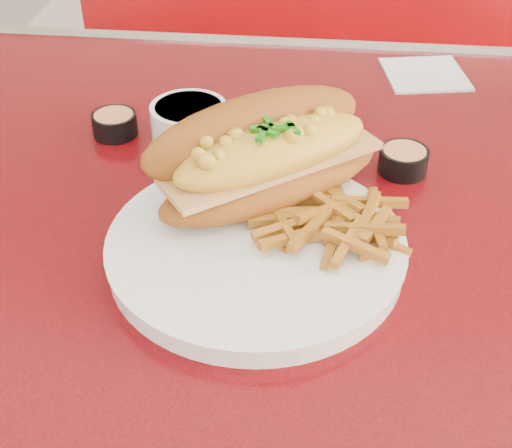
# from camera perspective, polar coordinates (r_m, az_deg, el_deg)

# --- Properties ---
(diner_table) EXTENTS (1.23, 0.83, 0.77)m
(diner_table) POSITION_cam_1_polar(r_m,az_deg,el_deg) (0.87, 5.51, -6.69)
(diner_table) COLOR #B80B14
(diner_table) RESTS_ON ground
(booth_bench_far) EXTENTS (1.20, 0.51, 0.90)m
(booth_bench_far) POSITION_cam_1_polar(r_m,az_deg,el_deg) (1.70, 5.72, 4.56)
(booth_bench_far) COLOR maroon
(booth_bench_far) RESTS_ON ground
(dinner_plate) EXTENTS (0.29, 0.29, 0.02)m
(dinner_plate) POSITION_cam_1_polar(r_m,az_deg,el_deg) (0.68, 0.00, -1.93)
(dinner_plate) COLOR white
(dinner_plate) RESTS_ON diner_table
(mac_hoagie) EXTENTS (0.27, 0.25, 0.11)m
(mac_hoagie) POSITION_cam_1_polar(r_m,az_deg,el_deg) (0.71, 0.80, 5.61)
(mac_hoagie) COLOR #985218
(mac_hoagie) RESTS_ON dinner_plate
(fries_pile) EXTENTS (0.12, 0.11, 0.03)m
(fries_pile) POSITION_cam_1_polar(r_m,az_deg,el_deg) (0.68, 5.73, 0.58)
(fries_pile) COLOR #C07A20
(fries_pile) RESTS_ON dinner_plate
(fork) EXTENTS (0.09, 0.14, 0.00)m
(fork) POSITION_cam_1_polar(r_m,az_deg,el_deg) (0.68, 5.23, -0.79)
(fork) COLOR #B8B8BC
(fork) RESTS_ON dinner_plate
(gravy_ramekin) EXTENTS (0.11, 0.11, 0.05)m
(gravy_ramekin) POSITION_cam_1_polar(r_m,az_deg,el_deg) (0.84, -5.34, 7.99)
(gravy_ramekin) COLOR white
(gravy_ramekin) RESTS_ON diner_table
(sauce_cup_left) EXTENTS (0.06, 0.06, 0.03)m
(sauce_cup_left) POSITION_cam_1_polar(r_m,az_deg,el_deg) (0.88, -11.25, 7.90)
(sauce_cup_left) COLOR black
(sauce_cup_left) RESTS_ON diner_table
(sauce_cup_right) EXTENTS (0.07, 0.07, 0.03)m
(sauce_cup_right) POSITION_cam_1_polar(r_m,az_deg,el_deg) (0.81, 11.72, 5.06)
(sauce_cup_right) COLOR black
(sauce_cup_right) RESTS_ON diner_table
(paper_napkin) EXTENTS (0.13, 0.13, 0.00)m
(paper_napkin) POSITION_cam_1_polar(r_m,az_deg,el_deg) (1.04, 13.35, 11.58)
(paper_napkin) COLOR white
(paper_napkin) RESTS_ON diner_table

